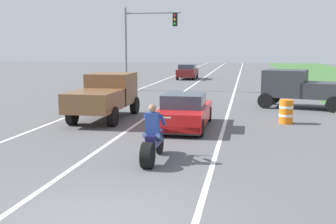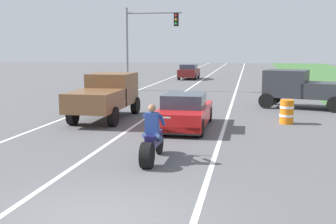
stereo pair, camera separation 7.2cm
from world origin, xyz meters
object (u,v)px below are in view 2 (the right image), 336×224
at_px(pickup_truck_left_lane_brown, 106,94).
at_px(distant_car_far_ahead, 189,71).
at_px(pickup_truck_right_shoulder_dark_grey, 304,87).
at_px(construction_barrel_nearest, 287,112).
at_px(traffic_light_mast_near, 143,36).
at_px(sports_car_red, 184,112).
at_px(motorcycle_with_rider, 152,141).

distance_m(pickup_truck_left_lane_brown, distant_car_far_ahead, 24.31).
relative_size(pickup_truck_right_shoulder_dark_grey, construction_barrel_nearest, 5.14).
distance_m(construction_barrel_nearest, distant_car_far_ahead, 25.13).
bearing_deg(distant_car_far_ahead, traffic_light_mast_near, -97.66).
bearing_deg(construction_barrel_nearest, distant_car_far_ahead, 107.49).
relative_size(pickup_truck_left_lane_brown, distant_car_far_ahead, 1.20).
xyz_separation_m(sports_car_red, pickup_truck_left_lane_brown, (-3.74, 1.43, 0.48)).
bearing_deg(construction_barrel_nearest, sports_car_red, -156.34).
relative_size(sports_car_red, pickup_truck_left_lane_brown, 0.90).
height_order(motorcycle_with_rider, construction_barrel_nearest, motorcycle_with_rider).
relative_size(motorcycle_with_rider, distant_car_far_ahead, 0.55).
height_order(motorcycle_with_rider, pickup_truck_left_lane_brown, pickup_truck_left_lane_brown).
height_order(pickup_truck_right_shoulder_dark_grey, traffic_light_mast_near, traffic_light_mast_near).
xyz_separation_m(motorcycle_with_rider, distant_car_far_ahead, (-3.39, 30.80, 0.18)).
xyz_separation_m(traffic_light_mast_near, construction_barrel_nearest, (9.17, -11.91, -3.46)).
height_order(pickup_truck_left_lane_brown, pickup_truck_right_shoulder_dark_grey, same).
bearing_deg(motorcycle_with_rider, distant_car_far_ahead, 96.29).
bearing_deg(traffic_light_mast_near, pickup_truck_right_shoulder_dark_grey, -34.39).
xyz_separation_m(sports_car_red, construction_barrel_nearest, (4.04, 1.77, -0.13)).
relative_size(motorcycle_with_rider, sports_car_red, 0.51).
xyz_separation_m(pickup_truck_left_lane_brown, construction_barrel_nearest, (7.78, 0.34, -0.60)).
height_order(sports_car_red, traffic_light_mast_near, traffic_light_mast_near).
height_order(pickup_truck_right_shoulder_dark_grey, distant_car_far_ahead, pickup_truck_right_shoulder_dark_grey).
relative_size(motorcycle_with_rider, construction_barrel_nearest, 2.21).
distance_m(pickup_truck_right_shoulder_dark_grey, construction_barrel_nearest, 4.97).
height_order(pickup_truck_right_shoulder_dark_grey, construction_barrel_nearest, pickup_truck_right_shoulder_dark_grey).
height_order(traffic_light_mast_near, distant_car_far_ahead, traffic_light_mast_near).
height_order(motorcycle_with_rider, distant_car_far_ahead, motorcycle_with_rider).
distance_m(motorcycle_with_rider, construction_barrel_nearest, 8.00).
bearing_deg(pickup_truck_right_shoulder_dark_grey, distant_car_far_ahead, 114.63).
bearing_deg(traffic_light_mast_near, pickup_truck_left_lane_brown, -83.50).
distance_m(traffic_light_mast_near, distant_car_far_ahead, 12.58).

